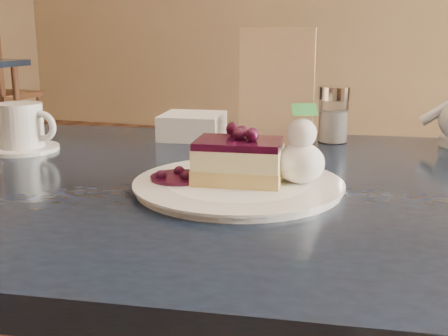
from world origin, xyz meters
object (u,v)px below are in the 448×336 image
(cheesecake_slice, at_px, (238,161))
(coffee_set, at_px, (23,130))
(dessert_plate, at_px, (238,185))
(main_table, at_px, (243,230))

(cheesecake_slice, distance_m, coffee_set, 0.50)
(dessert_plate, relative_size, cheesecake_slice, 2.20)
(dessert_plate, bearing_deg, main_table, 97.17)
(dessert_plate, relative_size, coffee_set, 2.06)
(main_table, distance_m, cheesecake_slice, 0.14)
(dessert_plate, height_order, coffee_set, coffee_set)
(main_table, xyz_separation_m, coffee_set, (-0.48, 0.08, 0.13))
(cheesecake_slice, bearing_deg, dessert_plate, 172.83)
(dessert_plate, height_order, cheesecake_slice, cheesecake_slice)
(coffee_set, bearing_deg, cheesecake_slice, -15.25)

